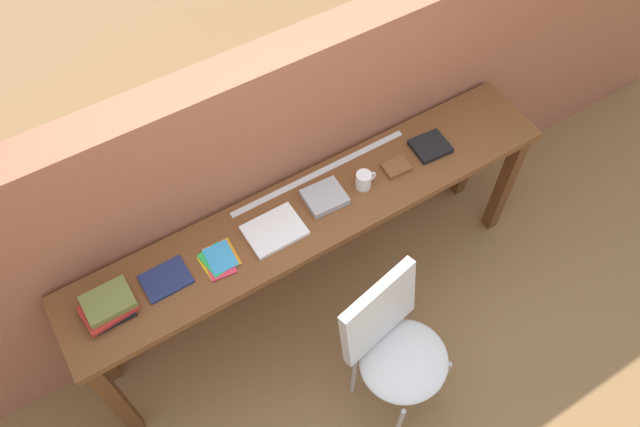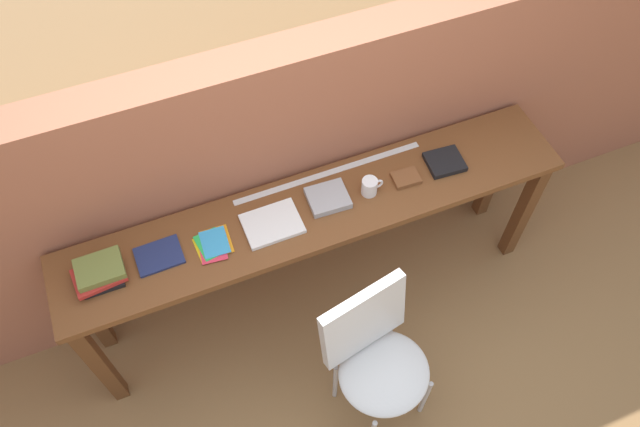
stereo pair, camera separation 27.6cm
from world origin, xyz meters
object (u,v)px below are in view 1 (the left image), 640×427
object	(u,v)px
book_open_centre	(274,230)
book_repair_rightmost	(430,146)
mug	(364,180)
book_stack_leftmost	(109,306)
leather_journal_brown	(396,167)
chair_white_moulded	(395,345)
magazine_cycling	(166,279)
pamphlet_pile_colourful	(219,260)

from	to	relation	value
book_open_centre	book_repair_rightmost	bearing A→B (deg)	1.00
mug	book_stack_leftmost	bearing A→B (deg)	179.25
book_open_centre	leather_journal_brown	world-z (taller)	leather_journal_brown
chair_white_moulded	book_stack_leftmost	size ratio (longest dim) A/B	3.88
book_open_centre	magazine_cycling	bearing A→B (deg)	176.21
book_open_centre	chair_white_moulded	bearing A→B (deg)	-67.98
leather_journal_brown	chair_white_moulded	bearing A→B (deg)	-119.98
leather_journal_brown	book_repair_rightmost	size ratio (longest dim) A/B	0.73
magazine_cycling	book_open_centre	distance (m)	0.53
mug	book_repair_rightmost	size ratio (longest dim) A/B	0.62
book_stack_leftmost	book_open_centre	bearing A→B (deg)	-1.43
book_stack_leftmost	leather_journal_brown	size ratio (longest dim) A/B	1.77
book_open_centre	leather_journal_brown	distance (m)	0.69
pamphlet_pile_colourful	leather_journal_brown	size ratio (longest dim) A/B	1.46
chair_white_moulded	book_open_centre	size ratio (longest dim) A/B	3.37
pamphlet_pile_colourful	magazine_cycling	bearing A→B (deg)	171.98
book_stack_leftmost	mug	world-z (taller)	mug
magazine_cycling	book_open_centre	world-z (taller)	book_open_centre
book_open_centre	mug	size ratio (longest dim) A/B	2.41
book_stack_leftmost	pamphlet_pile_colourful	bearing A→B (deg)	-2.53
mug	book_repair_rightmost	xyz separation A→B (m)	(0.42, 0.02, -0.03)
magazine_cycling	mug	size ratio (longest dim) A/B	1.87
magazine_cycling	book_repair_rightmost	distance (m)	1.44
chair_white_moulded	magazine_cycling	distance (m)	1.10
chair_white_moulded	pamphlet_pile_colourful	xyz separation A→B (m)	(-0.55, 0.64, 0.36)
book_repair_rightmost	pamphlet_pile_colourful	bearing A→B (deg)	-174.48
magazine_cycling	leather_journal_brown	size ratio (longest dim) A/B	1.58
pamphlet_pile_colourful	book_open_centre	size ratio (longest dim) A/B	0.71
pamphlet_pile_colourful	book_open_centre	xyz separation A→B (m)	(0.29, 0.00, 0.00)
book_stack_leftmost	book_repair_rightmost	distance (m)	1.70
book_open_centre	mug	xyz separation A→B (m)	(0.50, 0.00, 0.03)
pamphlet_pile_colourful	book_repair_rightmost	size ratio (longest dim) A/B	1.07
book_open_centre	book_repair_rightmost	xyz separation A→B (m)	(0.92, 0.02, 0.00)
magazine_cycling	leather_journal_brown	xyz separation A→B (m)	(1.22, -0.03, 0.00)
book_stack_leftmost	pamphlet_pile_colourful	world-z (taller)	book_stack_leftmost
chair_white_moulded	mug	xyz separation A→B (m)	(0.23, 0.65, 0.40)
magazine_cycling	chair_white_moulded	bearing A→B (deg)	-41.32
chair_white_moulded	mug	size ratio (longest dim) A/B	8.10
pamphlet_pile_colourful	book_open_centre	bearing A→B (deg)	0.48
leather_journal_brown	magazine_cycling	bearing A→B (deg)	-177.69
magazine_cycling	mug	distance (m)	1.03
book_stack_leftmost	magazine_cycling	bearing A→B (deg)	2.66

